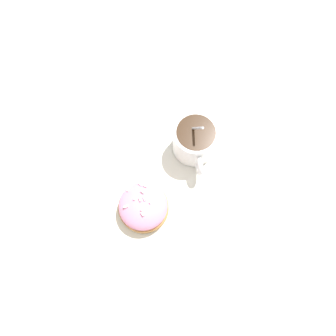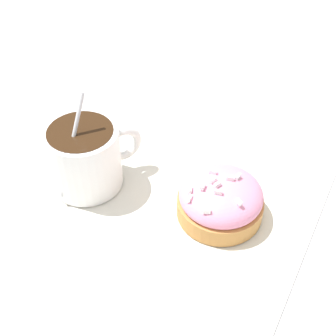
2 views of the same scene
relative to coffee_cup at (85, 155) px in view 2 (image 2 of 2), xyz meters
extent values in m
plane|color=#B2B2B7|center=(0.07, 0.01, -0.04)|extent=(3.00, 3.00, 0.00)
cube|color=white|center=(0.07, 0.01, -0.04)|extent=(0.33, 0.31, 0.00)
cylinder|color=white|center=(0.00, 0.00, 0.00)|extent=(0.08, 0.08, 0.07)
cylinder|color=#331E0F|center=(0.00, 0.00, 0.03)|extent=(0.07, 0.07, 0.01)
torus|color=white|center=(0.02, 0.04, 0.00)|extent=(0.03, 0.04, 0.04)
ellipsoid|color=silver|center=(0.00, 0.02, -0.03)|extent=(0.02, 0.03, 0.01)
cylinder|color=silver|center=(0.00, -0.01, 0.02)|extent=(0.01, 0.05, 0.10)
cylinder|color=#C18442|center=(0.14, 0.03, -0.03)|extent=(0.09, 0.09, 0.02)
ellipsoid|color=pink|center=(0.14, 0.03, -0.01)|extent=(0.08, 0.08, 0.04)
cube|color=white|center=(0.13, 0.03, 0.01)|extent=(0.01, 0.00, 0.00)
cube|color=white|center=(0.13, 0.02, 0.01)|extent=(0.01, 0.01, 0.00)
cube|color=white|center=(0.14, 0.01, 0.01)|extent=(0.01, 0.00, 0.00)
cube|color=white|center=(0.17, 0.01, 0.00)|extent=(0.01, 0.01, 0.00)
cube|color=white|center=(0.12, 0.01, 0.00)|extent=(0.01, 0.01, 0.00)
cube|color=white|center=(0.13, 0.02, 0.01)|extent=(0.00, 0.01, 0.00)
cube|color=white|center=(0.15, 0.03, 0.01)|extent=(0.01, 0.01, 0.00)
cube|color=white|center=(0.14, 0.02, 0.01)|extent=(0.01, 0.01, 0.00)
cube|color=white|center=(0.15, 0.04, 0.01)|extent=(0.00, 0.01, 0.00)
cube|color=white|center=(0.14, -0.01, 0.00)|extent=(0.01, 0.01, 0.00)
cube|color=white|center=(0.12, 0.00, 0.00)|extent=(0.00, 0.01, 0.00)
camera|label=1|loc=(0.18, 0.13, 0.53)|focal=35.00mm
camera|label=2|loc=(0.25, -0.27, 0.32)|focal=50.00mm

